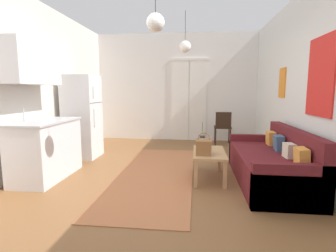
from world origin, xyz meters
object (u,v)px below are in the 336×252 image
bamboo_vase (202,142)px  handbag (204,147)px  coffee_table (209,155)px  refrigerator (82,117)px  pendant_lamp_near (156,22)px  accent_chair (223,126)px  pendant_lamp_far (185,47)px  couch (273,165)px

bamboo_vase → handbag: bearing=-88.2°
coffee_table → bamboo_vase: bamboo_vase is taller
handbag → refrigerator: 2.73m
bamboo_vase → handbag: bamboo_vase is taller
coffee_table → pendant_lamp_near: pendant_lamp_near is taller
bamboo_vase → refrigerator: 2.56m
refrigerator → accent_chair: size_ratio=1.99×
coffee_table → pendant_lamp_far: bearing=109.0°
pendant_lamp_far → accent_chair: bearing=54.8°
handbag → refrigerator: (-2.42, 1.23, 0.29)m
accent_chair → pendant_lamp_far: size_ratio=1.06×
couch → bamboo_vase: (-1.05, 0.31, 0.26)m
handbag → pendant_lamp_far: (-0.35, 1.45, 1.68)m
coffee_table → handbag: (-0.09, -0.17, 0.17)m
bamboo_vase → pendant_lamp_far: pendant_lamp_far is taller
bamboo_vase → pendant_lamp_near: (-0.60, -1.04, 1.62)m
accent_chair → pendant_lamp_far: pendant_lamp_far is taller
refrigerator → accent_chair: (2.98, 1.51, -0.35)m
accent_chair → pendant_lamp_near: pendant_lamp_near is taller
bamboo_vase → accent_chair: bearing=76.2°
handbag → accent_chair: bearing=78.5°
accent_chair → pendant_lamp_far: bearing=56.2°
bamboo_vase → handbag: (0.01, -0.42, 0.01)m
couch → bamboo_vase: 1.13m
couch → pendant_lamp_near: size_ratio=2.35×
handbag → coffee_table: bearing=61.6°
couch → refrigerator: size_ratio=1.20×
refrigerator → coffee_table: bearing=-22.8°
accent_chair → couch: bearing=101.7°
handbag → refrigerator: size_ratio=0.19×
accent_chair → bamboo_vase: bearing=77.6°
couch → pendant_lamp_near: (-1.65, -0.73, 1.88)m
couch → accent_chair: (-0.48, 2.64, 0.21)m
refrigerator → accent_chair: refrigerator is taller
coffee_table → refrigerator: (-2.51, 1.06, 0.47)m
accent_chair → pendant_lamp_far: (-0.91, -1.29, 1.74)m
couch → pendant_lamp_near: bearing=-156.2°
handbag → accent_chair: (0.56, 2.74, -0.06)m
refrigerator → pendant_lamp_far: pendant_lamp_far is taller
coffee_table → accent_chair: accent_chair is taller
couch → pendant_lamp_far: bearing=135.8°
couch → accent_chair: accent_chair is taller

